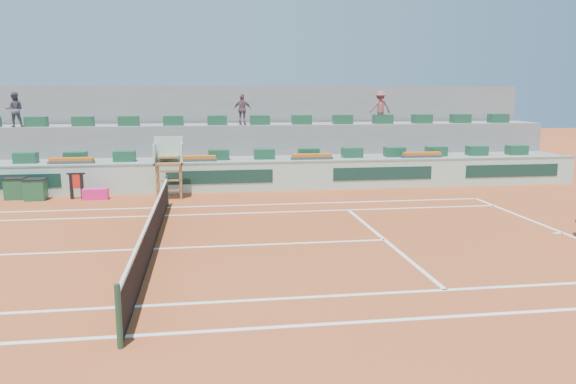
% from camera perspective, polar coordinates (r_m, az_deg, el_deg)
% --- Properties ---
extents(ground, '(90.00, 90.00, 0.00)m').
position_cam_1_polar(ground, '(15.44, -13.54, -5.66)').
color(ground, '#9B421E').
rests_on(ground, ground).
extents(seating_tier_lower, '(36.00, 4.00, 1.20)m').
position_cam_1_polar(seating_tier_lower, '(25.79, -11.51, 2.08)').
color(seating_tier_lower, gray).
rests_on(seating_tier_lower, ground).
extents(seating_tier_upper, '(36.00, 2.40, 2.60)m').
position_cam_1_polar(seating_tier_upper, '(27.29, -11.38, 4.00)').
color(seating_tier_upper, gray).
rests_on(seating_tier_upper, ground).
extents(stadium_back_wall, '(36.00, 0.40, 4.40)m').
position_cam_1_polar(stadium_back_wall, '(28.81, -11.28, 6.11)').
color(stadium_back_wall, gray).
rests_on(stadium_back_wall, ground).
extents(player_bag, '(0.95, 0.42, 0.42)m').
position_cam_1_polar(player_bag, '(23.06, -18.96, -0.19)').
color(player_bag, '#F41F8A').
rests_on(player_bag, ground).
extents(spectator_left, '(0.82, 0.68, 1.53)m').
position_cam_1_polar(spectator_left, '(27.56, -26.02, 7.54)').
color(spectator_left, '#4C4C59').
rests_on(spectator_left, seating_tier_upper).
extents(spectator_mid, '(0.88, 0.49, 1.42)m').
position_cam_1_polar(spectator_mid, '(26.42, -4.64, 8.34)').
color(spectator_mid, '#6F4A55').
rests_on(spectator_mid, seating_tier_upper).
extents(spectator_right, '(1.06, 0.67, 1.58)m').
position_cam_1_polar(spectator_right, '(27.70, 9.35, 8.48)').
color(spectator_right, '#8C464B').
rests_on(spectator_right, seating_tier_upper).
extents(court_lines, '(23.89, 11.09, 0.01)m').
position_cam_1_polar(court_lines, '(15.44, -13.54, -5.64)').
color(court_lines, white).
rests_on(court_lines, ground).
extents(tennis_net, '(0.10, 11.97, 1.10)m').
position_cam_1_polar(tennis_net, '(15.31, -13.62, -3.76)').
color(tennis_net, black).
rests_on(tennis_net, ground).
extents(advertising_hoarding, '(36.00, 0.34, 1.26)m').
position_cam_1_polar(advertising_hoarding, '(23.61, -11.74, 1.42)').
color(advertising_hoarding, '#AAD7C5').
rests_on(advertising_hoarding, ground).
extents(umpire_chair, '(1.10, 0.90, 2.40)m').
position_cam_1_polar(umpire_chair, '(22.50, -12.02, 3.32)').
color(umpire_chair, brown).
rests_on(umpire_chair, ground).
extents(seat_row_lower, '(32.90, 0.60, 0.44)m').
position_cam_1_polar(seat_row_lower, '(24.80, -11.69, 3.66)').
color(seat_row_lower, '#194D31').
rests_on(seat_row_lower, seating_tier_lower).
extents(seat_row_upper, '(32.90, 0.60, 0.44)m').
position_cam_1_polar(seat_row_upper, '(26.58, -11.56, 7.12)').
color(seat_row_upper, '#194D31').
rests_on(seat_row_upper, seating_tier_upper).
extents(flower_planters, '(26.80, 0.36, 0.28)m').
position_cam_1_polar(flower_planters, '(24.15, -15.34, 3.14)').
color(flower_planters, '#454545').
rests_on(flower_planters, seating_tier_lower).
extents(drink_cooler_a, '(0.79, 0.68, 0.84)m').
position_cam_1_polar(drink_cooler_a, '(23.73, -24.27, 0.25)').
color(drink_cooler_a, '#1B5130').
rests_on(drink_cooler_a, ground).
extents(drink_cooler_b, '(0.76, 0.66, 0.84)m').
position_cam_1_polar(drink_cooler_b, '(24.29, -25.95, 0.33)').
color(drink_cooler_b, '#1B5130').
rests_on(drink_cooler_b, ground).
extents(towel_rack, '(0.68, 0.11, 1.03)m').
position_cam_1_polar(towel_rack, '(23.32, -20.69, 0.79)').
color(towel_rack, black).
rests_on(towel_rack, ground).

